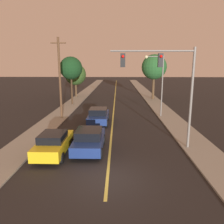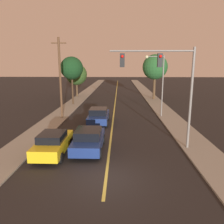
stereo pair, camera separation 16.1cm
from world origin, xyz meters
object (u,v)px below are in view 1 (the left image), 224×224
object	(u,v)px
car_near_lane_second	(98,116)
utility_pole_left	(60,77)
streetlamp_right	(158,77)
tree_right_near	(154,67)
tree_left_far	(75,74)
car_near_lane_front	(89,139)
tree_left_near	(71,68)
traffic_signal_mast	(167,77)
car_outer_lane_front	(54,143)

from	to	relation	value
car_near_lane_second	utility_pole_left	size ratio (longest dim) A/B	0.53
streetlamp_right	tree_right_near	size ratio (longest dim) A/B	0.90
streetlamp_right	tree_left_far	world-z (taller)	streetlamp_right
car_near_lane_front	tree_left_near	bearing A→B (deg)	105.27
traffic_signal_mast	streetlamp_right	xyz separation A→B (m)	(1.17, 9.78, -0.53)
car_near_lane_front	utility_pole_left	world-z (taller)	utility_pole_left
streetlamp_right	tree_right_near	distance (m)	13.17
car_near_lane_second	tree_left_near	bearing A→B (deg)	114.94
car_near_lane_second	tree_right_near	size ratio (longest dim) A/B	0.61
traffic_signal_mast	tree_left_far	distance (m)	27.79
car_outer_lane_front	tree_left_near	xyz separation A→B (m)	(-2.59, 18.57, 4.63)
tree_left_near	car_near_lane_front	bearing A→B (deg)	-74.73
tree_left_near	tree_left_far	xyz separation A→B (m)	(-0.96, 8.19, -1.24)
car_near_lane_front	streetlamp_right	xyz separation A→B (m)	(6.45, 10.31, 3.75)
traffic_signal_mast	tree_right_near	bearing A→B (deg)	82.96
car_outer_lane_front	streetlamp_right	size ratio (longest dim) A/B	0.64
traffic_signal_mast	tree_right_near	size ratio (longest dim) A/B	0.92
car_outer_lane_front	streetlamp_right	distance (m)	14.59
car_near_lane_second	car_outer_lane_front	bearing A→B (deg)	-105.68
traffic_signal_mast	utility_pole_left	size ratio (longest dim) A/B	0.80
car_outer_lane_front	traffic_signal_mast	distance (m)	8.79
traffic_signal_mast	streetlamp_right	distance (m)	9.86
tree_left_near	tree_right_near	distance (m)	14.10
streetlamp_right	utility_pole_left	world-z (taller)	utility_pole_left
streetlamp_right	tree_left_far	distance (m)	19.92
car_outer_lane_front	utility_pole_left	bearing A→B (deg)	101.45
utility_pole_left	tree_left_near	world-z (taller)	utility_pole_left
car_near_lane_front	streetlamp_right	distance (m)	12.73
traffic_signal_mast	streetlamp_right	world-z (taller)	traffic_signal_mast
car_outer_lane_front	utility_pole_left	xyz separation A→B (m)	(-2.05, 10.11, 3.82)
tree_right_near	car_near_lane_front	bearing A→B (deg)	-109.13
car_near_lane_second	streetlamp_right	world-z (taller)	streetlamp_right
car_near_lane_front	streetlamp_right	world-z (taller)	streetlamp_right
tree_right_near	utility_pole_left	bearing A→B (deg)	-131.60
traffic_signal_mast	tree_left_near	distance (m)	20.03
car_near_lane_front	car_near_lane_second	distance (m)	7.35
streetlamp_right	tree_left_far	bearing A→B (deg)	128.03
streetlamp_right	tree_right_near	xyz separation A→B (m)	(1.65, 13.03, 0.98)
car_outer_lane_front	tree_left_far	world-z (taller)	tree_left_far
traffic_signal_mast	streetlamp_right	size ratio (longest dim) A/B	1.02
utility_pole_left	tree_left_far	world-z (taller)	utility_pole_left
car_near_lane_second	tree_right_near	world-z (taller)	tree_right_near
tree_left_far	car_near_lane_second	bearing A→B (deg)	-72.67
car_near_lane_second	tree_left_near	size ratio (longest dim) A/B	0.66
tree_left_far	tree_right_near	bearing A→B (deg)	-10.79
utility_pole_left	tree_left_near	bearing A→B (deg)	93.64
utility_pole_left	tree_left_far	distance (m)	16.72
car_outer_lane_front	tree_left_far	bearing A→B (deg)	97.54
tree_left_far	streetlamp_right	bearing A→B (deg)	-51.97
car_outer_lane_front	tree_right_near	xyz separation A→B (m)	(10.38, 24.11, 4.74)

